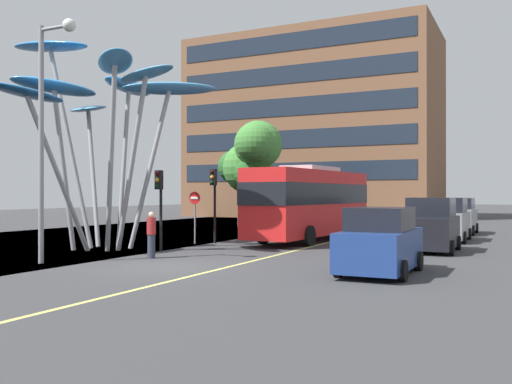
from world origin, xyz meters
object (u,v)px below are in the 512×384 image
at_px(leaf_sculpture, 98,95).
at_px(pedestrian, 151,235).
at_px(traffic_light_island_mid, 251,190).
at_px(car_parked_far, 448,221).
at_px(car_parked_near, 380,242).
at_px(car_parked_mid, 431,226).
at_px(traffic_light_kerb_near, 159,192).
at_px(red_bus, 311,200).
at_px(car_side_street, 459,217).
at_px(traffic_light_kerb_far, 214,189).
at_px(no_entry_sign, 195,209).
at_px(street_lamp, 48,112).

relative_size(leaf_sculpture, pedestrian, 5.73).
bearing_deg(traffic_light_island_mid, car_parked_far, 10.20).
height_order(car_parked_near, car_parked_mid, car_parked_mid).
relative_size(traffic_light_kerb_near, car_parked_far, 0.77).
bearing_deg(red_bus, car_side_street, 53.43).
bearing_deg(traffic_light_kerb_far, pedestrian, -79.97).
height_order(traffic_light_kerb_near, car_parked_near, traffic_light_kerb_near).
distance_m(red_bus, no_entry_sign, 6.09).
bearing_deg(traffic_light_kerb_near, car_parked_near, -13.84).
xyz_separation_m(traffic_light_kerb_far, car_parked_near, (9.82, -6.87, -1.68)).
bearing_deg(no_entry_sign, traffic_light_kerb_near, -81.61).
bearing_deg(pedestrian, car_parked_far, 55.23).
xyz_separation_m(traffic_light_island_mid, car_side_street, (10.28, 7.40, -1.60)).
relative_size(pedestrian, no_entry_sign, 0.69).
height_order(traffic_light_kerb_near, traffic_light_island_mid, traffic_light_island_mid).
bearing_deg(traffic_light_kerb_near, leaf_sculpture, -176.45).
distance_m(car_parked_far, no_entry_sign, 12.95).
bearing_deg(leaf_sculpture, traffic_light_kerb_far, 55.44).
height_order(leaf_sculpture, traffic_light_kerb_far, leaf_sculpture).
relative_size(traffic_light_kerb_far, traffic_light_island_mid, 1.00).
bearing_deg(car_side_street, no_entry_sign, -129.90).
distance_m(leaf_sculpture, no_entry_sign, 6.88).
distance_m(red_bus, car_parked_far, 7.12).
height_order(car_side_street, pedestrian, car_side_street).
xyz_separation_m(traffic_light_kerb_near, car_side_street, (10.12, 16.33, -1.44)).
height_order(red_bus, traffic_light_island_mid, red_bus).
xyz_separation_m(traffic_light_kerb_far, car_parked_mid, (10.20, 0.51, -1.58)).
bearing_deg(leaf_sculpture, street_lamp, -66.19).
xyz_separation_m(car_side_street, street_lamp, (-11.13, -21.40, 4.22)).
bearing_deg(car_parked_far, traffic_light_kerb_far, -147.99).
relative_size(car_parked_mid, street_lamp, 0.46).
bearing_deg(car_parked_far, traffic_light_island_mid, -169.80).
relative_size(traffic_light_island_mid, car_parked_near, 0.89).
relative_size(traffic_light_kerb_near, car_parked_mid, 0.88).
xyz_separation_m(traffic_light_kerb_near, street_lamp, (-1.01, -5.07, 2.77)).
height_order(traffic_light_island_mid, pedestrian, traffic_light_island_mid).
bearing_deg(leaf_sculpture, car_parked_far, 39.43).
distance_m(car_parked_mid, car_parked_far, 5.85).
distance_m(traffic_light_kerb_near, street_lamp, 5.87).
bearing_deg(pedestrian, traffic_light_island_mid, 97.00).
height_order(traffic_light_island_mid, car_parked_mid, traffic_light_island_mid).
xyz_separation_m(leaf_sculpture, car_parked_mid, (13.39, 5.15, -5.73)).
distance_m(red_bus, car_parked_near, 11.96).
xyz_separation_m(red_bus, traffic_light_kerb_near, (-3.82, -7.84, 0.39)).
height_order(red_bus, traffic_light_kerb_near, red_bus).
height_order(car_parked_mid, pedestrian, car_parked_mid).
bearing_deg(red_bus, car_parked_far, 24.87).
xyz_separation_m(traffic_light_island_mid, pedestrian, (1.36, -11.11, -1.75)).
bearing_deg(no_entry_sign, red_bus, 44.29).
xyz_separation_m(car_parked_mid, street_lamp, (-11.24, -10.02, 4.19)).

